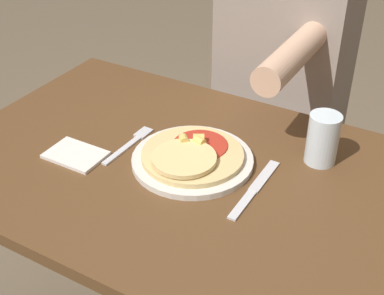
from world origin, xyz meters
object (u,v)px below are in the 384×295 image
Objects in this scene: fork at (131,143)px; knife at (254,190)px; dining_table at (187,213)px; pizza at (191,155)px; person_diner at (283,79)px; drinking_glass at (323,139)px; plate at (192,160)px.

fork and knife have the same top height.
dining_table is 0.21m from fork.
pizza is 0.51m from person_diner.
pizza is (-0.00, 0.02, 0.15)m from dining_table.
drinking_glass reaches higher than dining_table.
dining_table is 4.99× the size of knife.
plate is 1.19× the size of pizza.
knife is 0.18× the size of person_diner.
dining_table is at bearing -91.26° from person_diner.
drinking_glass reaches higher than knife.
plate is 0.16m from fork.
knife is (0.32, -0.02, 0.00)m from fork.
knife is at bearing -74.39° from person_diner.
plate reaches higher than dining_table.
dining_table is 0.21m from knife.
fork is at bearing 173.56° from dining_table.
person_diner is at bearing 88.52° from pizza.
plate is (-0.00, 0.02, 0.14)m from dining_table.
knife is (0.16, -0.02, -0.00)m from plate.
pizza is 1.95× the size of drinking_glass.
dining_table is 6.26× the size of fork.
dining_table is 0.88× the size of person_diner.
drinking_glass is at bearing 35.36° from dining_table.
pizza reaches higher than fork.
dining_table is at bearing -6.44° from fork.
person_diner is at bearing 105.61° from knife.
drinking_glass is (0.24, 0.15, 0.03)m from pizza.
knife is (0.16, -0.02, -0.02)m from pizza.
dining_table is 0.14m from plate.
dining_table is 0.35m from drinking_glass.
drinking_glass is at bearing 20.79° from fork.
plate is 1.54× the size of fork.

